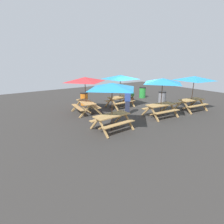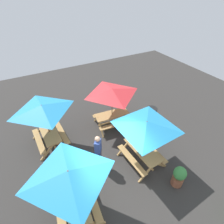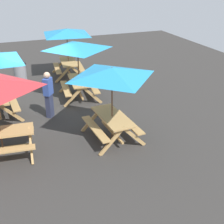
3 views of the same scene
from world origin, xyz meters
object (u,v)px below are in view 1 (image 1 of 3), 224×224
picnic_table_4 (120,79)px  picnic_table_3 (194,81)px  trash_bin_green (142,92)px  person_standing (128,101)px  trash_bin_gray (162,98)px  picnic_table_2 (163,84)px  trash_bin_orange (84,99)px  potted_plant_0 (131,96)px  picnic_table_0 (112,90)px  picnic_table_1 (85,82)px

picnic_table_4 → picnic_table_3: bearing=132.0°
trash_bin_green → person_standing: (4.35, 3.14, 0.39)m
trash_bin_gray → trash_bin_green: size_ratio=1.00×
picnic_table_2 → trash_bin_orange: picnic_table_2 is taller
trash_bin_orange → potted_plant_0: size_ratio=1.01×
picnic_table_0 → picnic_table_4: size_ratio=0.83×
potted_plant_0 → person_standing: (2.30, 2.30, 0.38)m
picnic_table_0 → picnic_table_1: bearing=-96.8°
picnic_table_1 → picnic_table_4: (-2.74, 0.01, 0.00)m
picnic_table_0 → picnic_table_2: size_ratio=1.00×
trash_bin_gray → potted_plant_0: size_ratio=1.01×
trash_bin_gray → picnic_table_4: bearing=-19.4°
picnic_table_1 → potted_plant_0: picnic_table_1 is taller
picnic_table_1 → trash_bin_orange: size_ratio=2.38×
picnic_table_4 → person_standing: picnic_table_4 is taller
picnic_table_0 → trash_bin_orange: (-1.05, -5.22, -1.49)m
picnic_table_1 → person_standing: (-2.01, 1.73, -1.10)m
picnic_table_3 → picnic_table_4: bearing=-38.3°
picnic_table_3 → trash_bin_gray: bearing=-77.9°
picnic_table_0 → picnic_table_2: (-3.59, -0.04, 0.00)m
trash_bin_gray → trash_bin_green: (-0.40, -2.56, 0.00)m
trash_bin_gray → potted_plant_0: (1.66, -1.72, 0.02)m
picnic_table_2 → trash_bin_orange: size_ratio=2.38×
picnic_table_3 → trash_bin_orange: picnic_table_3 is taller
picnic_table_2 → person_standing: (1.37, -1.48, -1.10)m
picnic_table_1 → picnic_table_4: 2.74m
picnic_table_4 → potted_plant_0: bearing=-162.6°
potted_plant_0 → trash_bin_green: bearing=-157.8°
trash_bin_green → person_standing: size_ratio=0.59×
picnic_table_1 → trash_bin_gray: bearing=85.1°
picnic_table_1 → trash_bin_gray: 6.26m
picnic_table_0 → trash_bin_green: bearing=-147.7°
picnic_table_2 → potted_plant_0: picnic_table_2 is taller
picnic_table_4 → trash_bin_gray: 3.73m
picnic_table_3 → potted_plant_0: bearing=-58.3°
picnic_table_2 → potted_plant_0: (-0.93, -3.78, -1.48)m
picnic_table_3 → trash_bin_green: picnic_table_3 is taller
trash_bin_green → person_standing: person_standing is taller
trash_bin_gray → person_standing: (3.96, 0.58, 0.39)m
trash_bin_orange → potted_plant_0: (-3.47, 1.41, 0.02)m
picnic_table_1 → picnic_table_3: same height
picnic_table_3 → trash_bin_orange: 7.77m
picnic_table_0 → picnic_table_2: bearing=177.6°
picnic_table_1 → picnic_table_2: bearing=52.4°
picnic_table_1 → person_standing: 2.87m
picnic_table_4 → potted_plant_0: 2.23m
picnic_table_4 → potted_plant_0: size_ratio=2.90×
potted_plant_0 → picnic_table_1: bearing=7.5°
trash_bin_gray → trash_bin_orange: (5.13, -3.13, 0.00)m
trash_bin_gray → potted_plant_0: bearing=-46.1°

